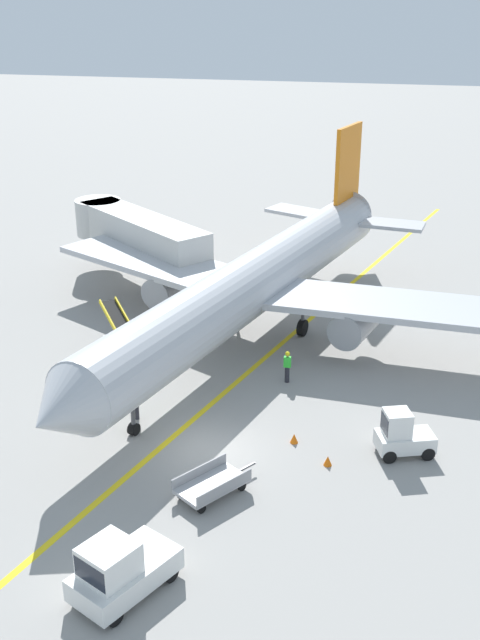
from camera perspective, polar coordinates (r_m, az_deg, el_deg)
ground_plane at (r=33.85m, az=-2.32°, el=-9.51°), size 300.00×300.00×0.00m
taxi_line_yellow at (r=38.16m, az=-1.24°, el=-5.46°), size 20.62×77.45×0.01m
airliner at (r=42.98m, az=1.28°, el=2.90°), size 27.88×34.85×10.10m
jet_bridge at (r=52.26m, az=-8.03°, el=6.50°), size 11.69×9.73×4.85m
pushback_tug at (r=26.49m, az=-8.85°, el=-17.79°), size 3.27×4.07×2.20m
baggage_tug_near_wing at (r=33.70m, az=11.88°, el=-8.35°), size 2.71×2.08×2.10m
belt_loader_forward_hold at (r=41.60m, az=-8.33°, el=-2.00°), size 4.23×4.59×2.59m
baggage_cart_loaded at (r=30.86m, az=-2.07°, el=-12.05°), size 2.85×3.57×0.94m
ground_crew_marshaller at (r=38.92m, az=3.51°, el=-3.39°), size 0.36×0.24×1.70m
ground_crew_wing_walker at (r=35.93m, az=-7.70°, el=-5.97°), size 0.36×0.24×1.70m
safety_cone_nose_right at (r=32.88m, az=6.50°, el=-10.29°), size 0.36×0.36×0.44m
safety_cone_wingtip_right at (r=34.24m, az=4.02°, el=-8.71°), size 0.36×0.36×0.44m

